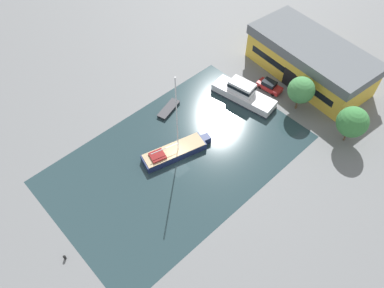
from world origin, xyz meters
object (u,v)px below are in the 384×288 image
at_px(warehouse_building, 310,60).
at_px(sailboat_moored, 175,151).
at_px(small_dinghy, 169,109).
at_px(quay_tree_by_water, 352,122).
at_px(parked_car, 269,86).
at_px(motor_cruiser, 243,94).
at_px(quay_tree_near_building, 301,90).

relative_size(warehouse_building, sailboat_moored, 1.55).
bearing_deg(sailboat_moored, small_dinghy, 160.04).
relative_size(quay_tree_by_water, parked_car, 1.43).
height_order(warehouse_building, quay_tree_by_water, warehouse_building).
bearing_deg(sailboat_moored, warehouse_building, 99.66).
bearing_deg(sailboat_moored, quay_tree_by_water, 67.79).
xyz_separation_m(quay_tree_by_water, sailboat_moored, (-15.32, -20.31, -3.32)).
bearing_deg(small_dinghy, parked_car, 46.35).
height_order(motor_cruiser, small_dinghy, motor_cruiser).
bearing_deg(motor_cruiser, quay_tree_by_water, -83.67).
bearing_deg(quay_tree_near_building, sailboat_moored, -107.23).
bearing_deg(small_dinghy, quay_tree_near_building, 31.49).
bearing_deg(sailboat_moored, motor_cruiser, 108.54).
xyz_separation_m(quay_tree_by_water, motor_cruiser, (-16.34, -4.59, -2.85)).
xyz_separation_m(warehouse_building, quay_tree_by_water, (12.76, -8.02, 0.77)).
bearing_deg(quay_tree_by_water, small_dinghy, -146.19).
relative_size(warehouse_building, parked_car, 5.10).
distance_m(quay_tree_near_building, sailboat_moored, 21.60).
bearing_deg(sailboat_moored, parked_car, 103.34).
height_order(sailboat_moored, motor_cruiser, sailboat_moored).
distance_m(warehouse_building, quay_tree_by_water, 15.09).
bearing_deg(warehouse_building, quay_tree_by_water, -26.41).
height_order(warehouse_building, motor_cruiser, warehouse_building).
distance_m(warehouse_building, quay_tree_near_building, 8.81).
xyz_separation_m(quay_tree_near_building, parked_car, (-5.79, 0.23, -3.13)).
relative_size(sailboat_moored, small_dinghy, 2.98).
distance_m(sailboat_moored, motor_cruiser, 15.76).
relative_size(quay_tree_near_building, quay_tree_by_water, 0.97).
bearing_deg(motor_cruiser, warehouse_building, -25.21).
height_order(quay_tree_near_building, small_dinghy, quay_tree_near_building).
height_order(sailboat_moored, small_dinghy, sailboat_moored).
height_order(quay_tree_near_building, parked_car, quay_tree_near_building).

